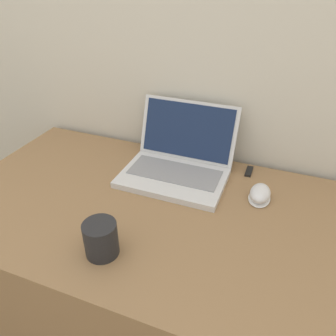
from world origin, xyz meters
name	(u,v)px	position (x,y,z in m)	size (l,w,h in m)	color
desk	(157,286)	(0.00, 0.34, 0.35)	(1.23, 0.67, 0.70)	#936D47
laptop	(179,161)	(0.00, 0.53, 0.75)	(0.33, 0.29, 0.21)	silver
drink_cup	(101,238)	(-0.05, 0.13, 0.75)	(0.08, 0.08, 0.09)	#232326
computer_mouse	(260,194)	(0.27, 0.49, 0.72)	(0.06, 0.10, 0.04)	white
usb_stick	(249,171)	(0.22, 0.62, 0.71)	(0.02, 0.06, 0.01)	black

